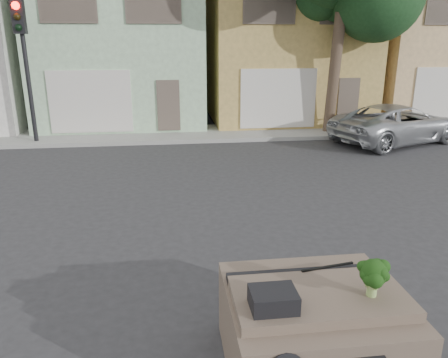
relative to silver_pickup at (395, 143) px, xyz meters
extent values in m
plane|color=#303033|center=(-7.00, -8.19, 0.00)|extent=(120.00, 120.00, 0.00)
cube|color=gray|center=(-7.00, 2.31, 0.07)|extent=(40.00, 3.00, 0.15)
cube|color=#A6CCA3|center=(-10.50, 6.31, 3.77)|extent=(7.20, 8.20, 7.55)
cube|color=tan|center=(-3.00, 6.31, 3.77)|extent=(7.20, 8.20, 7.55)
cube|color=tan|center=(4.50, 6.31, 3.77)|extent=(7.20, 8.20, 7.55)
imported|color=#B5B8BD|center=(0.00, 0.00, 0.00)|extent=(5.79, 4.15, 1.46)
cube|color=black|center=(-13.50, 1.31, 2.55)|extent=(0.40, 0.40, 5.10)
cube|color=#193D1C|center=(-2.00, 1.61, 4.25)|extent=(4.40, 4.00, 8.50)
cube|color=brown|center=(-7.00, -11.19, 0.56)|extent=(2.00, 1.80, 1.12)
cube|color=black|center=(-7.58, -11.54, 1.22)|extent=(0.48, 0.38, 0.20)
cube|color=black|center=(-6.72, -10.81, 1.13)|extent=(0.69, 0.15, 0.02)
cube|color=black|center=(-6.47, -11.45, 1.34)|extent=(0.50, 0.50, 0.44)
camera|label=1|loc=(-8.59, -15.35, 3.78)|focal=35.00mm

